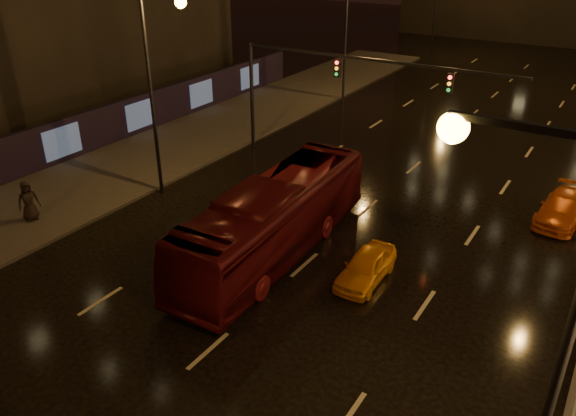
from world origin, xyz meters
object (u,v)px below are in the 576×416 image
at_px(bus_red, 275,219).
at_px(taxi_near, 366,267).
at_px(taxi_far, 563,208).
at_px(pedestrian_c, 28,201).

bearing_deg(bus_red, taxi_near, 0.04).
distance_m(bus_red, taxi_near, 4.13).
bearing_deg(taxi_far, pedestrian_c, -143.08).
height_order(bus_red, taxi_far, bus_red).
bearing_deg(pedestrian_c, bus_red, -49.32).
distance_m(bus_red, pedestrian_c, 11.47).
xyz_separation_m(taxi_near, pedestrian_c, (-14.86, -3.83, 0.50)).
distance_m(taxi_near, taxi_far, 10.73).
distance_m(bus_red, taxi_far, 13.39).
xyz_separation_m(bus_red, taxi_near, (4.00, 0.17, -1.01)).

